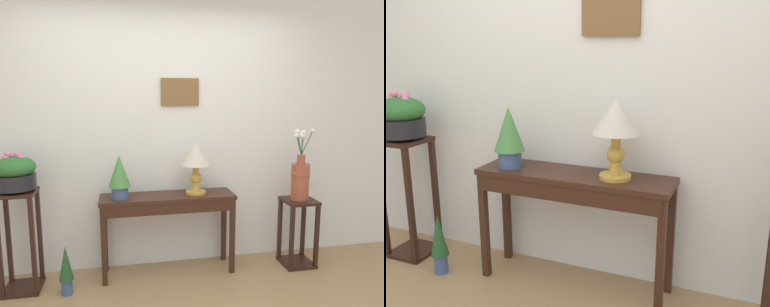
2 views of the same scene
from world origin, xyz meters
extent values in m
cube|color=silver|center=(0.00, 1.56, 1.40)|extent=(9.00, 0.10, 2.80)
cube|color=brown|center=(0.20, 1.49, 1.71)|extent=(0.36, 0.02, 0.25)
cube|color=#B18091|center=(0.20, 1.49, 1.71)|extent=(0.29, 0.01, 0.20)
cube|color=#381E14|center=(0.05, 1.30, 0.74)|extent=(1.24, 0.34, 0.03)
cube|color=#381E14|center=(0.05, 1.15, 0.67)|extent=(1.17, 0.03, 0.10)
cube|color=#381E14|center=(-0.54, 1.16, 0.36)|extent=(0.04, 0.04, 0.72)
cube|color=#381E14|center=(0.63, 1.16, 0.36)|extent=(0.04, 0.04, 0.72)
cube|color=#381E14|center=(-0.54, 1.44, 0.36)|extent=(0.04, 0.04, 0.72)
cube|color=#381E14|center=(0.63, 1.44, 0.36)|extent=(0.04, 0.04, 0.72)
cylinder|color=gold|center=(0.31, 1.30, 0.77)|extent=(0.19, 0.19, 0.02)
cylinder|color=gold|center=(0.31, 1.30, 0.85)|extent=(0.07, 0.07, 0.12)
sphere|color=gold|center=(0.31, 1.30, 0.91)|extent=(0.11, 0.11, 0.11)
cylinder|color=gold|center=(0.31, 1.30, 0.97)|extent=(0.06, 0.06, 0.12)
cone|color=beige|center=(0.31, 1.30, 1.14)|extent=(0.28, 0.28, 0.21)
cylinder|color=#3D5684|center=(-0.39, 1.26, 0.81)|extent=(0.15, 0.15, 0.11)
cone|color=#478442|center=(-0.39, 1.26, 1.01)|extent=(0.19, 0.19, 0.28)
cube|color=black|center=(-1.23, 1.23, 0.87)|extent=(0.30, 0.30, 0.03)
cube|color=black|center=(-1.23, 1.23, 0.01)|extent=(0.30, 0.30, 0.03)
cube|color=black|center=(-1.10, 1.10, 0.44)|extent=(0.04, 0.04, 0.82)
cube|color=black|center=(-1.36, 1.36, 0.44)|extent=(0.04, 0.04, 0.82)
cube|color=black|center=(-1.10, 1.36, 0.44)|extent=(0.04, 0.04, 0.82)
cylinder|color=black|center=(-1.23, 1.23, 0.89)|extent=(0.14, 0.14, 0.02)
cylinder|color=black|center=(-1.23, 1.23, 0.96)|extent=(0.32, 0.32, 0.12)
ellipsoid|color=#2D662D|center=(-1.23, 1.23, 1.08)|extent=(0.33, 0.33, 0.18)
cylinder|color=#2D662D|center=(-1.25, 1.22, 1.11)|extent=(0.05, 0.02, 0.17)
sphere|color=pink|center=(-1.27, 1.22, 1.20)|extent=(0.06, 0.06, 0.06)
cylinder|color=#2D662D|center=(-1.26, 1.22, 1.09)|extent=(0.06, 0.01, 0.14)
sphere|color=pink|center=(-1.28, 1.22, 1.16)|extent=(0.06, 0.06, 0.06)
cylinder|color=#2D662D|center=(-1.22, 1.24, 1.10)|extent=(0.03, 0.04, 0.16)
sphere|color=pink|center=(-1.21, 1.25, 1.18)|extent=(0.06, 0.06, 0.06)
cylinder|color=#2D662D|center=(-1.20, 1.22, 1.09)|extent=(0.06, 0.02, 0.14)
sphere|color=pink|center=(-1.17, 1.22, 1.16)|extent=(0.05, 0.05, 0.05)
cube|color=black|center=(1.33, 1.20, 0.66)|extent=(0.30, 0.30, 0.03)
cube|color=black|center=(1.33, 1.20, 0.01)|extent=(0.30, 0.30, 0.03)
cube|color=black|center=(1.20, 1.07, 0.34)|extent=(0.04, 0.04, 0.61)
cube|color=black|center=(1.46, 1.07, 0.34)|extent=(0.04, 0.04, 0.61)
cube|color=black|center=(1.20, 1.33, 0.34)|extent=(0.04, 0.04, 0.61)
cube|color=black|center=(1.46, 1.33, 0.34)|extent=(0.04, 0.04, 0.61)
cylinder|color=#9E4733|center=(1.33, 1.20, 0.85)|extent=(0.17, 0.17, 0.35)
sphere|color=#9E4733|center=(1.33, 1.20, 0.92)|extent=(0.18, 0.18, 0.18)
cylinder|color=#9E4733|center=(1.33, 1.20, 1.07)|extent=(0.08, 0.08, 0.09)
cylinder|color=#235128|center=(1.35, 1.15, 1.23)|extent=(0.06, 0.11, 0.24)
sphere|color=white|center=(1.38, 1.10, 1.35)|extent=(0.04, 0.04, 0.04)
cylinder|color=#235128|center=(1.31, 1.22, 1.22)|extent=(0.04, 0.06, 0.21)
sphere|color=white|center=(1.30, 1.24, 1.32)|extent=(0.06, 0.06, 0.06)
cylinder|color=#235128|center=(1.32, 1.18, 1.22)|extent=(0.01, 0.04, 0.22)
sphere|color=white|center=(1.32, 1.17, 1.33)|extent=(0.05, 0.05, 0.05)
cylinder|color=#235128|center=(1.32, 1.18, 1.20)|extent=(0.02, 0.04, 0.19)
sphere|color=white|center=(1.32, 1.17, 1.30)|extent=(0.07, 0.07, 0.07)
cylinder|color=#235128|center=(1.29, 1.18, 1.20)|extent=(0.09, 0.04, 0.19)
sphere|color=white|center=(1.25, 1.17, 1.30)|extent=(0.04, 0.04, 0.04)
cylinder|color=#3D5684|center=(-0.85, 1.07, 0.07)|extent=(0.09, 0.09, 0.14)
cone|color=#235128|center=(-0.85, 1.07, 0.28)|extent=(0.12, 0.12, 0.29)
camera|label=1|loc=(-0.37, -1.89, 1.64)|focal=33.32mm
camera|label=2|loc=(1.09, -1.10, 1.57)|focal=41.55mm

